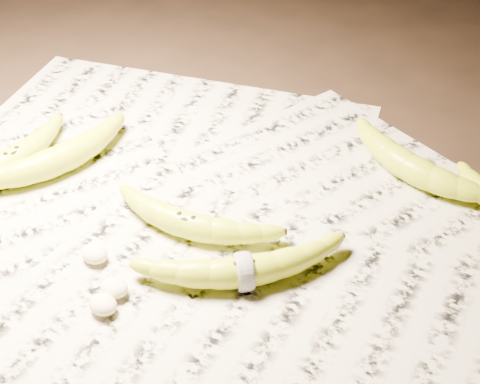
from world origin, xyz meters
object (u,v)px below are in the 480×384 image
Objects in this scene: banana_left_b at (59,157)px; banana_upper_a at (409,164)px; banana_left_a at (12,157)px; banana_taped at (244,269)px; banana_center at (188,222)px.

banana_upper_a is at bearing -42.69° from banana_left_b.
banana_left_a is 0.89× the size of banana_taped.
banana_center is 0.10m from banana_taped.
banana_taped is (0.10, -0.03, 0.00)m from banana_center.
banana_center is 0.88× the size of banana_taped.
banana_left_b is 0.31m from banana_taped.
banana_upper_a is (0.17, 0.25, 0.00)m from banana_center.
banana_left_a is at bearing 135.54° from banana_taped.
banana_left_a is 0.06m from banana_left_b.
banana_upper_a reaches higher than banana_taped.
banana_left_b reaches higher than banana_upper_a.
banana_taped is (0.36, -0.00, 0.00)m from banana_left_a.
banana_center is 0.94× the size of banana_upper_a.
banana_left_b is at bearing -132.30° from banana_upper_a.
banana_taped is 0.28m from banana_upper_a.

